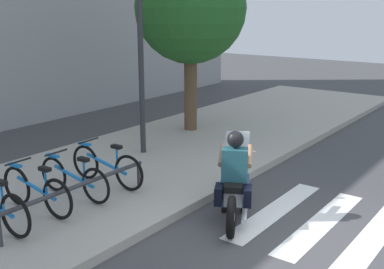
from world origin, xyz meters
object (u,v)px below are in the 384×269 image
at_px(rider, 235,168).
at_px(tree_near_rack, 191,8).
at_px(bicycle_1, 36,191).
at_px(bike_rack, 78,188).
at_px(street_lamp, 140,38).
at_px(bicycle_3, 106,166).
at_px(bicycle_2, 74,178).
at_px(motorcycle, 235,188).

relative_size(rider, tree_near_rack, 0.31).
bearing_deg(tree_near_rack, bicycle_1, -167.74).
bearing_deg(tree_near_rack, rider, -135.44).
height_order(rider, bike_rack, rider).
xyz_separation_m(rider, bike_rack, (-1.61, 1.85, -0.27)).
distance_m(street_lamp, tree_near_rack, 2.40).
distance_m(bicycle_1, bicycle_3, 1.49).
relative_size(bicycle_1, bicycle_3, 0.95).
relative_size(bike_rack, street_lamp, 0.65).
relative_size(bicycle_2, tree_near_rack, 0.35).
bearing_deg(tree_near_rack, street_lamp, -170.09).
bearing_deg(bicycle_2, tree_near_rack, 14.04).
bearing_deg(bicycle_2, street_lamp, 17.50).
xyz_separation_m(bicycle_2, street_lamp, (2.64, 0.83, 2.15)).
distance_m(bicycle_2, tree_near_rack, 5.77).
bearing_deg(bicycle_3, tree_near_rack, 16.42).
relative_size(rider, bicycle_1, 0.88).
bearing_deg(bicycle_2, bicycle_1, -179.94).
height_order(rider, bicycle_1, rider).
bearing_deg(rider, bicycle_2, 117.19).
distance_m(bicycle_1, bicycle_2, 0.75).
distance_m(bike_rack, street_lamp, 3.92).
relative_size(motorcycle, street_lamp, 0.46).
relative_size(rider, street_lamp, 0.33).
xyz_separation_m(motorcycle, bike_rack, (-1.68, 1.82, 0.10)).
bearing_deg(bicycle_1, bicycle_2, 0.06).
bearing_deg(tree_near_rack, motorcycle, -135.16).
relative_size(bicycle_1, bike_rack, 0.58).
height_order(bicycle_1, bike_rack, bicycle_1).
xyz_separation_m(bicycle_1, bike_rack, (0.37, -0.55, 0.05)).
distance_m(rider, bicycle_2, 2.72).
bearing_deg(motorcycle, bicycle_3, 103.30).
bearing_deg(rider, motorcycle, 25.80).
bearing_deg(rider, bike_rack, 130.99).
bearing_deg(bike_rack, bicycle_1, 123.94).
xyz_separation_m(bike_rack, tree_near_rack, (5.30, 1.79, 2.68)).
bearing_deg(bicycle_2, motorcycle, -61.16).
bearing_deg(bicycle_2, bike_rack, -123.88).
height_order(bicycle_1, tree_near_rack, tree_near_rack).
bearing_deg(rider, tree_near_rack, 44.56).
xyz_separation_m(bicycle_3, street_lamp, (1.89, 0.83, 2.13)).
height_order(bike_rack, tree_near_rack, tree_near_rack).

